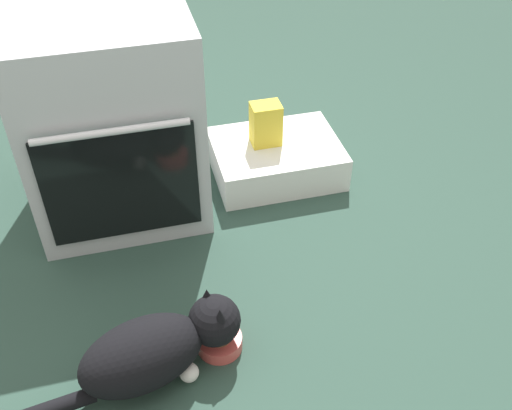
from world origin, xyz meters
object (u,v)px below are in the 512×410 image
at_px(oven, 111,117).
at_px(pantry_cabinet, 276,159).
at_px(snack_bag, 266,124).
at_px(cat, 155,349).
at_px(food_bowl, 220,341).

xyz_separation_m(oven, pantry_cabinet, (0.64, 0.02, -0.32)).
xyz_separation_m(pantry_cabinet, snack_bag, (-0.04, 0.02, 0.17)).
relative_size(pantry_cabinet, cat, 0.68).
relative_size(pantry_cabinet, food_bowl, 3.67).
relative_size(food_bowl, snack_bag, 0.79).
bearing_deg(snack_bag, oven, -176.21).
relative_size(oven, snack_bag, 4.38).
bearing_deg(cat, oven, 77.02).
bearing_deg(cat, food_bowl, 0.00).
xyz_separation_m(pantry_cabinet, cat, (-0.62, -0.87, 0.05)).
bearing_deg(pantry_cabinet, oven, -178.34).
bearing_deg(snack_bag, pantry_cabinet, -27.08).
xyz_separation_m(food_bowl, cat, (-0.20, -0.05, 0.09)).
bearing_deg(oven, snack_bag, 3.79).
relative_size(cat, snack_bag, 4.24).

